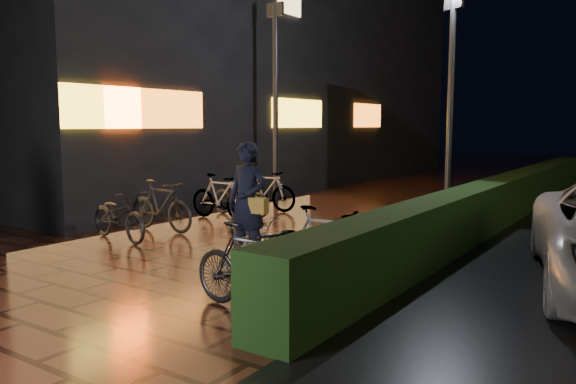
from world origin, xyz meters
The scene contains 10 objects.
ground centered at (0.00, 0.00, 0.00)m, with size 80.00×80.00×0.00m, color #381911.
hedge centered at (3.30, 8.00, 0.50)m, with size 0.70×20.00×1.00m, color black.
storefront_block centered at (-9.50, 11.50, 4.50)m, with size 12.09×22.00×9.00m.
lamp_post_hedge centered at (2.57, 5.68, 2.72)m, with size 0.46×0.25×4.94m.
lamp_post_sf centered at (-2.64, 6.62, 3.04)m, with size 0.52×0.15×5.52m.
cyclist centered at (1.18, 0.56, 0.73)m, with size 0.72×1.39×1.98m.
traffic_barrier centered at (3.00, 4.00, 0.37)m, with size 0.64×1.85×0.75m.
cart_assembly centered at (2.92, 1.59, 0.47)m, with size 0.54×0.56×0.92m.
parked_bikes_storefront centered at (-2.24, 3.29, 0.52)m, with size 2.00×5.44×1.08m.
parked_bikes_hedge centered at (2.47, -0.22, 0.54)m, with size 1.89×2.35×1.08m.
Camera 1 is at (6.47, -6.16, 2.22)m, focal length 35.00 mm.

